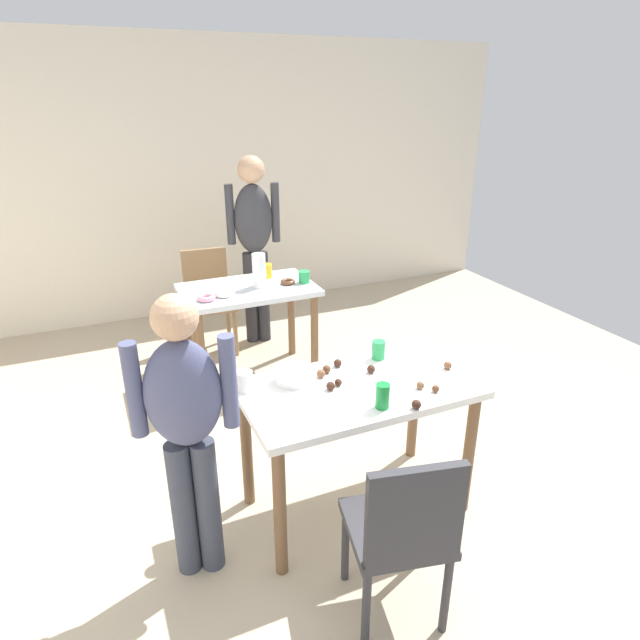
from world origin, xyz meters
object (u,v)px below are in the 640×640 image
(dining_table_near, at_px, (358,405))
(pitcher_far, at_px, (259,270))
(mixing_bowl, at_px, (293,375))
(soda_can, at_px, (383,396))
(chair_far_table, at_px, (208,294))
(chair_near_table, at_px, (403,529))
(dining_table_far, at_px, (249,303))
(person_adult_far, at_px, (254,234))
(person_girl_near, at_px, (186,420))

(dining_table_near, height_order, pitcher_far, pitcher_far)
(mixing_bowl, height_order, soda_can, soda_can)
(chair_far_table, bearing_deg, chair_near_table, -88.38)
(dining_table_near, height_order, chair_near_table, chair_near_table)
(chair_far_table, bearing_deg, soda_can, -84.46)
(chair_near_table, height_order, chair_far_table, same)
(dining_table_near, height_order, dining_table_far, same)
(mixing_bowl, bearing_deg, pitcher_far, 78.47)
(dining_table_far, bearing_deg, pitcher_far, -13.49)
(person_adult_far, bearing_deg, mixing_bowl, -102.50)
(person_adult_far, bearing_deg, dining_table_far, -112.10)
(dining_table_far, bearing_deg, chair_far_table, 104.04)
(person_girl_near, height_order, mixing_bowl, person_girl_near)
(soda_can, distance_m, pitcher_far, 1.85)
(dining_table_far, height_order, mixing_bowl, mixing_bowl)
(dining_table_near, relative_size, person_girl_near, 0.84)
(dining_table_far, distance_m, person_girl_near, 1.90)
(chair_near_table, xyz_separation_m, pitcher_far, (0.17, 2.32, 0.38))
(mixing_bowl, bearing_deg, person_adult_far, 77.50)
(dining_table_near, relative_size, dining_table_far, 1.18)
(dining_table_near, xyz_separation_m, person_adult_far, (0.18, 2.28, 0.36))
(person_adult_far, distance_m, pitcher_far, 0.69)
(person_adult_far, height_order, mixing_bowl, person_adult_far)
(person_adult_far, height_order, pitcher_far, person_adult_far)
(mixing_bowl, bearing_deg, soda_can, -53.67)
(person_adult_far, xyz_separation_m, mixing_bowl, (-0.47, -2.11, -0.20))
(dining_table_far, height_order, chair_far_table, chair_far_table)
(dining_table_far, xyz_separation_m, chair_near_table, (-0.08, -2.34, -0.12))
(chair_near_table, height_order, pitcher_far, pitcher_far)
(mixing_bowl, bearing_deg, dining_table_far, 81.88)
(dining_table_far, xyz_separation_m, pitcher_far, (0.09, -0.02, 0.26))
(dining_table_far, distance_m, chair_far_table, 0.70)
(chair_far_table, xyz_separation_m, mixing_bowl, (-0.04, -2.14, 0.29))
(chair_far_table, distance_m, person_girl_near, 2.49)
(person_girl_near, bearing_deg, pitcher_far, 62.76)
(chair_near_table, relative_size, person_girl_near, 0.63)
(mixing_bowl, xyz_separation_m, pitcher_far, (0.30, 1.46, 0.09))
(person_adult_far, relative_size, soda_can, 13.38)
(chair_near_table, xyz_separation_m, person_adult_far, (0.34, 2.98, 0.49))
(pitcher_far, bearing_deg, mixing_bowl, -101.53)
(chair_far_table, distance_m, pitcher_far, 0.82)
(person_adult_far, bearing_deg, pitcher_far, -104.65)
(dining_table_far, relative_size, pitcher_far, 3.91)
(dining_table_far, relative_size, chair_far_table, 1.14)
(person_adult_far, bearing_deg, soda_can, -94.06)
(dining_table_near, distance_m, person_girl_near, 0.89)
(chair_near_table, distance_m, person_girl_near, 1.00)
(dining_table_far, height_order, person_girl_near, person_girl_near)
(mixing_bowl, bearing_deg, person_girl_near, -157.09)
(chair_near_table, bearing_deg, chair_far_table, 91.62)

